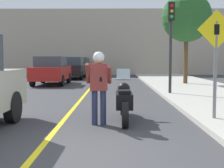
{
  "coord_description": "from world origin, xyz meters",
  "views": [
    {
      "loc": [
        0.68,
        -4.86,
        1.54
      ],
      "look_at": [
        0.61,
        3.06,
        0.9
      ],
      "focal_mm": 50.0,
      "sensor_mm": 36.0,
      "label": 1
    }
  ],
  "objects_px": {
    "traffic_light": "(171,30)",
    "parked_car_black": "(72,68)",
    "motorcycle": "(124,101)",
    "parked_car_green": "(80,66)",
    "street_tree": "(187,17)",
    "parked_car_red": "(51,70)",
    "person_biker": "(99,80)",
    "crossing_sign": "(216,54)"
  },
  "relations": [
    {
      "from": "motorcycle",
      "to": "parked_car_green",
      "type": "bearing_deg",
      "value": 99.28
    },
    {
      "from": "parked_car_black",
      "to": "parked_car_red",
      "type": "bearing_deg",
      "value": -95.22
    },
    {
      "from": "crossing_sign",
      "to": "parked_car_black",
      "type": "height_order",
      "value": "crossing_sign"
    },
    {
      "from": "traffic_light",
      "to": "parked_car_red",
      "type": "bearing_deg",
      "value": 136.81
    },
    {
      "from": "person_biker",
      "to": "parked_car_black",
      "type": "bearing_deg",
      "value": 99.77
    },
    {
      "from": "motorcycle",
      "to": "traffic_light",
      "type": "distance_m",
      "value": 6.02
    },
    {
      "from": "traffic_light",
      "to": "street_tree",
      "type": "bearing_deg",
      "value": 70.74
    },
    {
      "from": "street_tree",
      "to": "person_biker",
      "type": "bearing_deg",
      "value": -112.34
    },
    {
      "from": "parked_car_red",
      "to": "parked_car_black",
      "type": "relative_size",
      "value": 1.0
    },
    {
      "from": "traffic_light",
      "to": "parked_car_green",
      "type": "distance_m",
      "value": 17.6
    },
    {
      "from": "parked_car_black",
      "to": "street_tree",
      "type": "bearing_deg",
      "value": -39.25
    },
    {
      "from": "street_tree",
      "to": "parked_car_red",
      "type": "xyz_separation_m",
      "value": [
        -7.91,
        0.55,
        -3.06
      ]
    },
    {
      "from": "motorcycle",
      "to": "person_biker",
      "type": "xyz_separation_m",
      "value": [
        -0.6,
        -0.54,
        0.55
      ]
    },
    {
      "from": "crossing_sign",
      "to": "motorcycle",
      "type": "bearing_deg",
      "value": 171.29
    },
    {
      "from": "crossing_sign",
      "to": "parked_car_green",
      "type": "xyz_separation_m",
      "value": [
        -5.71,
        22.1,
        -0.81
      ]
    },
    {
      "from": "parked_car_green",
      "to": "crossing_sign",
      "type": "bearing_deg",
      "value": -75.51
    },
    {
      "from": "street_tree",
      "to": "parked_car_green",
      "type": "bearing_deg",
      "value": 123.13
    },
    {
      "from": "traffic_light",
      "to": "person_biker",
      "type": "bearing_deg",
      "value": -115.01
    },
    {
      "from": "person_biker",
      "to": "crossing_sign",
      "type": "height_order",
      "value": "crossing_sign"
    },
    {
      "from": "person_biker",
      "to": "street_tree",
      "type": "bearing_deg",
      "value": 67.66
    },
    {
      "from": "parked_car_black",
      "to": "parked_car_green",
      "type": "distance_m",
      "value": 5.35
    },
    {
      "from": "motorcycle",
      "to": "person_biker",
      "type": "bearing_deg",
      "value": -137.95
    },
    {
      "from": "person_biker",
      "to": "street_tree",
      "type": "distance_m",
      "value": 12.14
    },
    {
      "from": "crossing_sign",
      "to": "traffic_light",
      "type": "xyz_separation_m",
      "value": [
        -0.08,
        5.53,
        1.05
      ]
    },
    {
      "from": "motorcycle",
      "to": "crossing_sign",
      "type": "xyz_separation_m",
      "value": [
        2.16,
        -0.33,
        1.17
      ]
    },
    {
      "from": "person_biker",
      "to": "parked_car_green",
      "type": "relative_size",
      "value": 0.41
    },
    {
      "from": "parked_car_red",
      "to": "parked_car_green",
      "type": "relative_size",
      "value": 1.0
    },
    {
      "from": "parked_car_green",
      "to": "parked_car_red",
      "type": "bearing_deg",
      "value": -92.47
    },
    {
      "from": "crossing_sign",
      "to": "parked_car_black",
      "type": "distance_m",
      "value": 17.71
    },
    {
      "from": "motorcycle",
      "to": "parked_car_red",
      "type": "height_order",
      "value": "parked_car_red"
    },
    {
      "from": "motorcycle",
      "to": "crossing_sign",
      "type": "relative_size",
      "value": 0.89
    },
    {
      "from": "crossing_sign",
      "to": "parked_car_green",
      "type": "distance_m",
      "value": 22.84
    },
    {
      "from": "person_biker",
      "to": "traffic_light",
      "type": "height_order",
      "value": "traffic_light"
    },
    {
      "from": "traffic_light",
      "to": "street_tree",
      "type": "xyz_separation_m",
      "value": [
        1.81,
        5.17,
        1.2
      ]
    },
    {
      "from": "traffic_light",
      "to": "parked_car_black",
      "type": "relative_size",
      "value": 0.89
    },
    {
      "from": "motorcycle",
      "to": "parked_car_black",
      "type": "xyz_separation_m",
      "value": [
        -3.52,
        16.42,
        0.36
      ]
    },
    {
      "from": "motorcycle",
      "to": "person_biker",
      "type": "relative_size",
      "value": 1.33
    },
    {
      "from": "parked_car_red",
      "to": "parked_car_green",
      "type": "distance_m",
      "value": 10.85
    },
    {
      "from": "person_biker",
      "to": "traffic_light",
      "type": "bearing_deg",
      "value": 64.99
    },
    {
      "from": "parked_car_black",
      "to": "crossing_sign",
      "type": "bearing_deg",
      "value": -71.27
    },
    {
      "from": "crossing_sign",
      "to": "street_tree",
      "type": "bearing_deg",
      "value": 80.82
    },
    {
      "from": "person_biker",
      "to": "crossing_sign",
      "type": "relative_size",
      "value": 0.67
    }
  ]
}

